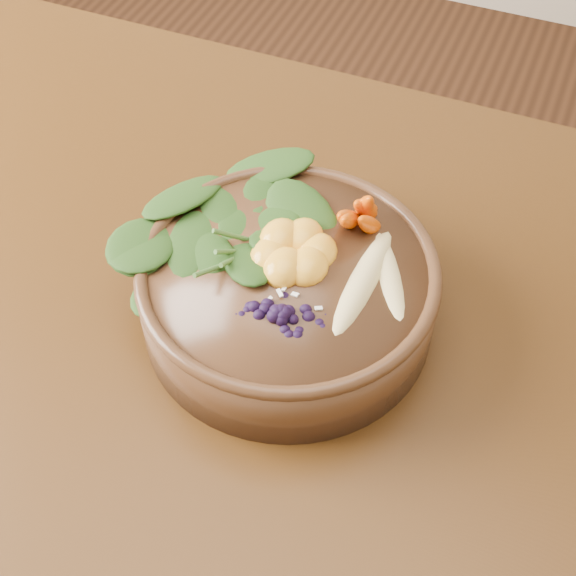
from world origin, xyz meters
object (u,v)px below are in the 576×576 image
(carrot_cluster, at_px, (357,189))
(mandarin_cluster, at_px, (294,243))
(dining_table, at_px, (232,359))
(blueberry_pile, at_px, (278,303))
(kale_heap, at_px, (255,202))
(stoneware_bowl, at_px, (288,294))
(banana_halves, at_px, (377,268))

(carrot_cluster, height_order, mandarin_cluster, carrot_cluster)
(dining_table, height_order, blueberry_pile, blueberry_pile)
(kale_heap, height_order, blueberry_pile, kale_heap)
(stoneware_bowl, height_order, carrot_cluster, carrot_cluster)
(stoneware_bowl, bearing_deg, kale_heap, 138.07)
(dining_table, relative_size, stoneware_bowl, 5.32)
(kale_heap, xyz_separation_m, blueberry_pile, (0.07, -0.11, -0.00))
(dining_table, distance_m, stoneware_bowl, 0.15)
(dining_table, bearing_deg, mandarin_cluster, 26.10)
(blueberry_pile, bearing_deg, carrot_cluster, 81.65)
(stoneware_bowl, bearing_deg, blueberry_pile, -75.94)
(carrot_cluster, bearing_deg, stoneware_bowl, -123.69)
(carrot_cluster, distance_m, blueberry_pile, 0.15)
(kale_heap, bearing_deg, blueberry_pile, -57.00)
(kale_heap, bearing_deg, stoneware_bowl, -41.93)
(banana_halves, bearing_deg, blueberry_pile, -141.51)
(banana_halves, bearing_deg, carrot_cluster, 113.06)
(dining_table, xyz_separation_m, stoneware_bowl, (0.07, 0.01, 0.13))
(banana_halves, height_order, mandarin_cluster, mandarin_cluster)
(kale_heap, relative_size, banana_halves, 1.16)
(banana_halves, height_order, blueberry_pile, blueberry_pile)
(kale_heap, xyz_separation_m, mandarin_cluster, (0.06, -0.03, -0.01))
(stoneware_bowl, distance_m, banana_halves, 0.10)
(mandarin_cluster, xyz_separation_m, blueberry_pile, (0.02, -0.08, 0.00))
(stoneware_bowl, distance_m, kale_heap, 0.10)
(banana_halves, xyz_separation_m, blueberry_pile, (-0.07, -0.08, 0.01))
(dining_table, height_order, banana_halves, banana_halves)
(kale_heap, relative_size, mandarin_cluster, 2.07)
(dining_table, xyz_separation_m, mandarin_cluster, (0.06, 0.03, 0.19))
(banana_halves, xyz_separation_m, mandarin_cluster, (-0.09, -0.00, 0.00))
(carrot_cluster, bearing_deg, kale_heap, -169.49)
(mandarin_cluster, bearing_deg, blueberry_pile, -78.07)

